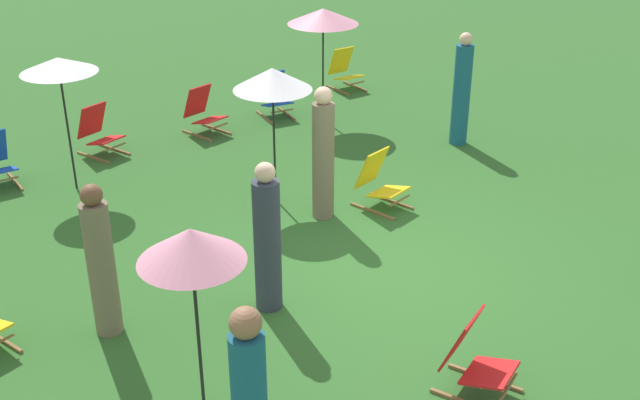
{
  "coord_description": "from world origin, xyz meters",
  "views": [
    {
      "loc": [
        -5.94,
        -5.66,
        4.91
      ],
      "look_at": [
        0.0,
        1.2,
        0.5
      ],
      "focal_mm": 43.93,
      "sensor_mm": 36.0,
      "label": 1
    }
  ],
  "objects_px": {
    "deckchair_10": "(345,71)",
    "person_3": "(101,264)",
    "person_0": "(267,241)",
    "deckchair_0": "(274,96)",
    "deckchair_5": "(99,132)",
    "person_4": "(462,92)",
    "umbrella_3": "(191,246)",
    "umbrella_0": "(58,65)",
    "deckchair_6": "(474,359)",
    "deckchair_7": "(204,113)",
    "deckchair_4": "(380,182)",
    "umbrella_1": "(272,79)",
    "umbrella_2": "(323,16)",
    "person_1": "(323,156)"
  },
  "relations": [
    {
      "from": "deckchair_7",
      "to": "person_0",
      "type": "height_order",
      "value": "person_0"
    },
    {
      "from": "deckchair_7",
      "to": "person_1",
      "type": "relative_size",
      "value": 0.45
    },
    {
      "from": "person_0",
      "to": "deckchair_0",
      "type": "bearing_deg",
      "value": 94.27
    },
    {
      "from": "deckchair_6",
      "to": "umbrella_3",
      "type": "relative_size",
      "value": 0.47
    },
    {
      "from": "person_4",
      "to": "umbrella_1",
      "type": "bearing_deg",
      "value": -89.64
    },
    {
      "from": "deckchair_5",
      "to": "deckchair_10",
      "type": "relative_size",
      "value": 1.02
    },
    {
      "from": "deckchair_10",
      "to": "person_3",
      "type": "bearing_deg",
      "value": -143.7
    },
    {
      "from": "umbrella_1",
      "to": "umbrella_3",
      "type": "height_order",
      "value": "umbrella_1"
    },
    {
      "from": "person_4",
      "to": "deckchair_10",
      "type": "bearing_deg",
      "value": 174.99
    },
    {
      "from": "umbrella_0",
      "to": "person_4",
      "type": "xyz_separation_m",
      "value": [
        5.67,
        -2.52,
        -0.97
      ]
    },
    {
      "from": "person_3",
      "to": "person_0",
      "type": "bearing_deg",
      "value": 94.69
    },
    {
      "from": "deckchair_0",
      "to": "person_1",
      "type": "distance_m",
      "value": 4.18
    },
    {
      "from": "umbrella_0",
      "to": "umbrella_3",
      "type": "relative_size",
      "value": 1.06
    },
    {
      "from": "deckchair_6",
      "to": "person_1",
      "type": "height_order",
      "value": "person_1"
    },
    {
      "from": "deckchair_0",
      "to": "umbrella_0",
      "type": "bearing_deg",
      "value": -157.85
    },
    {
      "from": "umbrella_2",
      "to": "person_1",
      "type": "bearing_deg",
      "value": -131.04
    },
    {
      "from": "person_1",
      "to": "umbrella_3",
      "type": "bearing_deg",
      "value": 8.08
    },
    {
      "from": "umbrella_2",
      "to": "umbrella_3",
      "type": "relative_size",
      "value": 1.08
    },
    {
      "from": "deckchair_0",
      "to": "deckchair_4",
      "type": "distance_m",
      "value": 4.12
    },
    {
      "from": "deckchair_7",
      "to": "umbrella_2",
      "type": "xyz_separation_m",
      "value": [
        1.99,
        -0.86,
        1.51
      ]
    },
    {
      "from": "deckchair_0",
      "to": "umbrella_3",
      "type": "relative_size",
      "value": 0.46
    },
    {
      "from": "deckchair_10",
      "to": "person_1",
      "type": "relative_size",
      "value": 0.45
    },
    {
      "from": "deckchair_10",
      "to": "person_4",
      "type": "distance_m",
      "value": 3.53
    },
    {
      "from": "deckchair_5",
      "to": "umbrella_2",
      "type": "xyz_separation_m",
      "value": [
        3.79,
        -1.16,
        1.51
      ]
    },
    {
      "from": "deckchair_0",
      "to": "umbrella_1",
      "type": "height_order",
      "value": "umbrella_1"
    },
    {
      "from": "umbrella_2",
      "to": "deckchair_10",
      "type": "bearing_deg",
      "value": 35.37
    },
    {
      "from": "deckchair_4",
      "to": "umbrella_1",
      "type": "height_order",
      "value": "umbrella_1"
    },
    {
      "from": "umbrella_0",
      "to": "deckchair_4",
      "type": "bearing_deg",
      "value": -48.68
    },
    {
      "from": "deckchair_6",
      "to": "umbrella_2",
      "type": "height_order",
      "value": "umbrella_2"
    },
    {
      "from": "deckchair_5",
      "to": "person_1",
      "type": "xyz_separation_m",
      "value": [
        1.28,
        -4.05,
        0.52
      ]
    },
    {
      "from": "deckchair_5",
      "to": "person_3",
      "type": "xyz_separation_m",
      "value": [
        -2.22,
        -4.6,
        0.45
      ]
    },
    {
      "from": "deckchair_0",
      "to": "person_1",
      "type": "relative_size",
      "value": 0.46
    },
    {
      "from": "deckchair_10",
      "to": "deckchair_5",
      "type": "bearing_deg",
      "value": -175.28
    },
    {
      "from": "deckchair_0",
      "to": "person_1",
      "type": "xyz_separation_m",
      "value": [
        -1.99,
        -3.65,
        0.52
      ]
    },
    {
      "from": "umbrella_1",
      "to": "deckchair_10",
      "type": "bearing_deg",
      "value": 36.74
    },
    {
      "from": "deckchair_6",
      "to": "deckchair_7",
      "type": "distance_m",
      "value": 7.68
    },
    {
      "from": "deckchair_10",
      "to": "umbrella_3",
      "type": "relative_size",
      "value": 0.45
    },
    {
      "from": "deckchair_6",
      "to": "deckchair_10",
      "type": "height_order",
      "value": "same"
    },
    {
      "from": "person_1",
      "to": "deckchair_6",
      "type": "bearing_deg",
      "value": 45.14
    },
    {
      "from": "umbrella_3",
      "to": "umbrella_2",
      "type": "bearing_deg",
      "value": 40.74
    },
    {
      "from": "deckchair_0",
      "to": "umbrella_0",
      "type": "distance_m",
      "value": 4.46
    },
    {
      "from": "deckchair_6",
      "to": "deckchair_10",
      "type": "xyz_separation_m",
      "value": [
        5.41,
        7.69,
        0.0
      ]
    },
    {
      "from": "deckchair_5",
      "to": "umbrella_0",
      "type": "xyz_separation_m",
      "value": [
        -0.9,
        -0.98,
        1.5
      ]
    },
    {
      "from": "deckchair_10",
      "to": "umbrella_3",
      "type": "bearing_deg",
      "value": -134.97
    },
    {
      "from": "deckchair_6",
      "to": "umbrella_1",
      "type": "relative_size",
      "value": 0.45
    },
    {
      "from": "deckchair_5",
      "to": "person_4",
      "type": "height_order",
      "value": "person_4"
    },
    {
      "from": "deckchair_0",
      "to": "deckchair_4",
      "type": "height_order",
      "value": "same"
    },
    {
      "from": "umbrella_1",
      "to": "umbrella_3",
      "type": "bearing_deg",
      "value": -136.73
    },
    {
      "from": "deckchair_5",
      "to": "person_0",
      "type": "xyz_separation_m",
      "value": [
        -0.65,
        -5.33,
        0.46
      ]
    },
    {
      "from": "deckchair_4",
      "to": "umbrella_3",
      "type": "relative_size",
      "value": 0.45
    }
  ]
}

